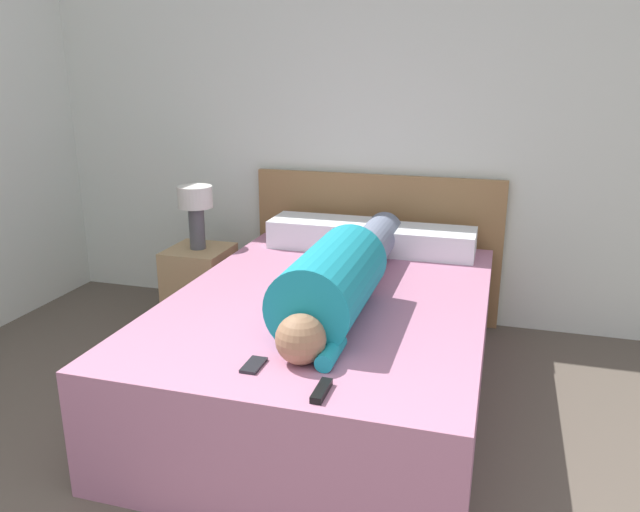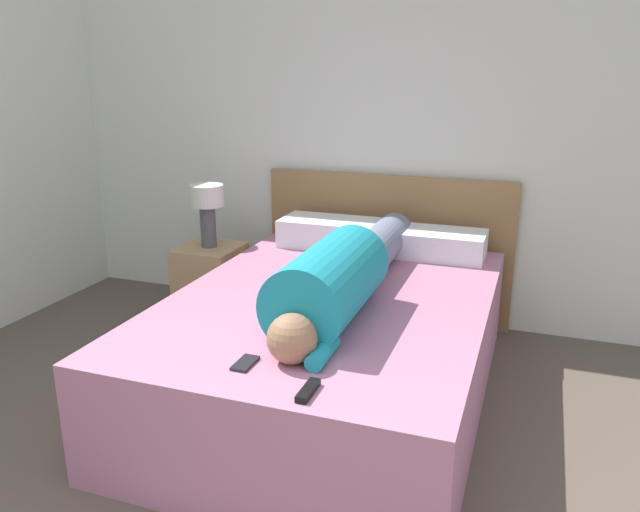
% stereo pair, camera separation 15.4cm
% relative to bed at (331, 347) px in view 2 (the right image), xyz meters
% --- Properties ---
extents(wall_back, '(6.15, 0.06, 2.60)m').
position_rel_bed_xyz_m(wall_back, '(0.21, 1.20, 1.03)').
color(wall_back, silver).
rests_on(wall_back, ground_plane).
extents(bed, '(1.49, 2.10, 0.54)m').
position_rel_bed_xyz_m(bed, '(0.00, 0.00, 0.00)').
color(bed, '#B2708E').
rests_on(bed, ground_plane).
extents(headboard, '(1.61, 0.04, 0.95)m').
position_rel_bed_xyz_m(headboard, '(-0.00, 1.13, 0.21)').
color(headboard, olive).
rests_on(headboard, ground_plane).
extents(nightstand, '(0.37, 0.39, 0.51)m').
position_rel_bed_xyz_m(nightstand, '(-1.05, 0.67, -0.01)').
color(nightstand, tan).
rests_on(nightstand, ground_plane).
extents(table_lamp, '(0.21, 0.21, 0.40)m').
position_rel_bed_xyz_m(table_lamp, '(-1.05, 0.67, 0.51)').
color(table_lamp, '#4C4C51').
rests_on(table_lamp, nightstand).
extents(person_lying, '(0.35, 1.78, 0.35)m').
position_rel_bed_xyz_m(person_lying, '(0.09, -0.08, 0.42)').
color(person_lying, '#936B4C').
rests_on(person_lying, bed).
extents(pillow_near_headboard, '(0.61, 0.32, 0.17)m').
position_rel_bed_xyz_m(pillow_near_headboard, '(-0.29, 0.85, 0.35)').
color(pillow_near_headboard, white).
rests_on(pillow_near_headboard, bed).
extents(pillow_second, '(0.58, 0.32, 0.15)m').
position_rel_bed_xyz_m(pillow_second, '(0.36, 0.85, 0.35)').
color(pillow_second, white).
rests_on(pillow_second, bed).
extents(tv_remote, '(0.04, 0.15, 0.02)m').
position_rel_bed_xyz_m(tv_remote, '(0.23, -0.92, 0.28)').
color(tv_remote, black).
rests_on(tv_remote, bed).
extents(cell_phone, '(0.06, 0.13, 0.01)m').
position_rel_bed_xyz_m(cell_phone, '(-0.07, -0.80, 0.27)').
color(cell_phone, black).
rests_on(cell_phone, bed).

